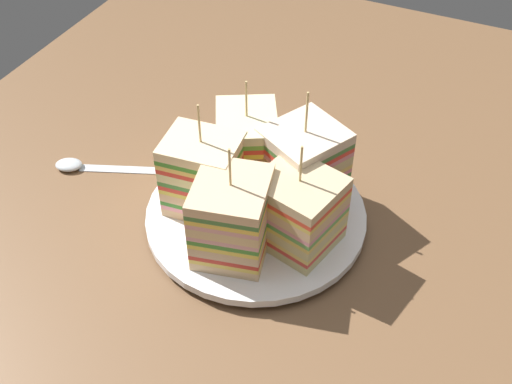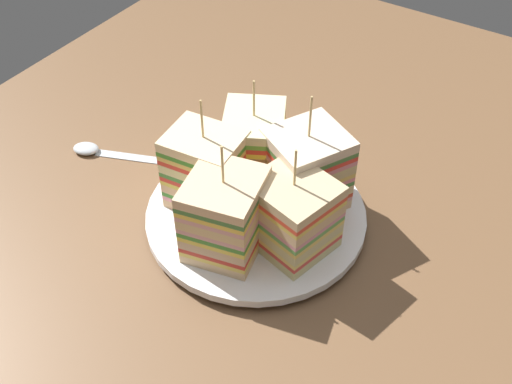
% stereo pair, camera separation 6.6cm
% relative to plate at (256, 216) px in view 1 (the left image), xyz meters
% --- Properties ---
extents(ground_plane, '(1.11, 0.91, 0.02)m').
position_rel_plate_xyz_m(ground_plane, '(0.00, 0.00, -0.02)').
color(ground_plane, brown).
extents(plate, '(0.24, 0.24, 0.02)m').
position_rel_plate_xyz_m(plate, '(0.00, 0.00, 0.00)').
color(plate, white).
rests_on(plate, ground_plane).
extents(sandwich_wedge_0, '(0.10, 0.10, 0.14)m').
position_rel_plate_xyz_m(sandwich_wedge_0, '(-0.04, 0.03, 0.05)').
color(sandwich_wedge_0, '#E1B787').
rests_on(sandwich_wedge_0, plate).
extents(sandwich_wedge_1, '(0.10, 0.09, 0.13)m').
position_rel_plate_xyz_m(sandwich_wedge_1, '(-0.05, -0.03, 0.05)').
color(sandwich_wedge_1, beige).
rests_on(sandwich_wedge_1, plate).
extents(sandwich_wedge_2, '(0.07, 0.08, 0.14)m').
position_rel_plate_xyz_m(sandwich_wedge_2, '(0.01, -0.05, 0.05)').
color(sandwich_wedge_2, '#E1B483').
rests_on(sandwich_wedge_2, plate).
extents(sandwich_wedge_3, '(0.09, 0.09, 0.13)m').
position_rel_plate_xyz_m(sandwich_wedge_3, '(0.06, 0.00, 0.05)').
color(sandwich_wedge_3, '#EAC08C').
rests_on(sandwich_wedge_3, plate).
extents(sandwich_wedge_4, '(0.09, 0.09, 0.12)m').
position_rel_plate_xyz_m(sandwich_wedge_4, '(0.02, 0.05, 0.05)').
color(sandwich_wedge_4, '#D0C281').
rests_on(sandwich_wedge_4, plate).
extents(chip_pile, '(0.07, 0.07, 0.04)m').
position_rel_plate_xyz_m(chip_pile, '(-0.01, 0.00, 0.02)').
color(chip_pile, '#EBD67E').
rests_on(chip_pile, plate).
extents(spoon, '(0.07, 0.14, 0.01)m').
position_rel_plate_xyz_m(spoon, '(0.00, -0.22, -0.01)').
color(spoon, silver).
rests_on(spoon, ground_plane).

